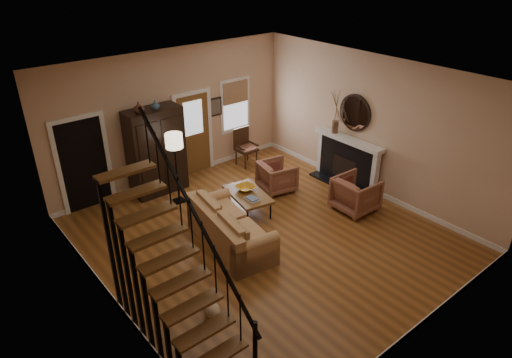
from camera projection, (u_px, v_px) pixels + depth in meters
room at (197, 149)px, 9.76m from camera, size 7.00×7.33×3.30m
staircase at (173, 255)px, 6.29m from camera, size 0.94×2.80×3.20m
fireplace at (348, 157)px, 11.25m from camera, size 0.33×1.95×2.30m
armoire at (156, 151)px, 10.77m from camera, size 1.30×0.60×2.10m
vase_a at (139, 108)px, 9.96m from camera, size 0.24×0.24×0.25m
vase_b at (155, 105)px, 10.19m from camera, size 0.20×0.20×0.21m
sofa at (230, 227)px, 9.05m from camera, size 1.24×2.28×0.81m
coffee_table at (248, 202)px, 10.26m from camera, size 0.93×1.33×0.47m
bowl at (245, 188)px, 10.26m from camera, size 0.42×0.42×0.10m
books at (252, 199)px, 9.87m from camera, size 0.22×0.30×0.06m
armchair_left at (356, 194)px, 10.25m from camera, size 0.91×0.89×0.80m
armchair_right at (277, 176)px, 11.10m from camera, size 0.96×0.94×0.74m
floor_lamp at (176, 169)px, 10.37m from camera, size 0.44×0.44×1.71m
side_chair at (246, 148)px, 12.31m from camera, size 0.54×0.54×1.02m
dog at (212, 310)px, 7.35m from camera, size 0.36×0.48×0.31m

